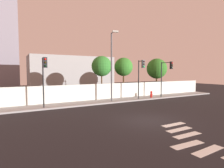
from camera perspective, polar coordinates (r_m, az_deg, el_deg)
ground_plane at (r=12.97m, az=11.33°, el=-11.16°), size 80.00×80.00×0.00m
sidewalk at (r=19.75m, az=-4.46°, el=-5.68°), size 36.00×2.40×0.15m
perimeter_wall at (r=20.78m, az=-5.98°, el=-2.50°), size 36.00×0.18×1.80m
crosswalk_marking at (r=10.38m, az=24.02°, el=-15.23°), size 3.75×4.71×0.01m
traffic_light_left at (r=23.47m, az=16.81°, el=3.84°), size 0.46×1.64×4.43m
traffic_light_center at (r=16.76m, az=-20.50°, el=3.73°), size 0.35×1.07×4.43m
traffic_light_right at (r=21.12m, az=9.14°, el=4.07°), size 0.35×1.15×4.52m
street_lamp_curbside at (r=19.59m, az=-0.00°, el=6.99°), size 0.74×1.64×7.36m
fire_hydrant at (r=23.20m, az=12.23°, el=-3.08°), size 0.44×0.26×0.80m
roadside_tree_leftmost at (r=22.38m, az=-3.27°, el=5.58°), size 2.49×2.49×5.28m
roadside_tree_midleft at (r=23.96m, az=3.65°, el=5.34°), size 2.41×2.41×5.20m
roadside_tree_midright at (r=27.57m, az=13.87°, el=4.69°), size 2.96×2.96×5.29m
low_building_distant at (r=34.45m, az=-12.50°, el=3.27°), size 14.74×6.00×6.10m
tower_on_skyline at (r=46.60m, az=-31.68°, el=18.45°), size 6.32×5.00×31.07m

